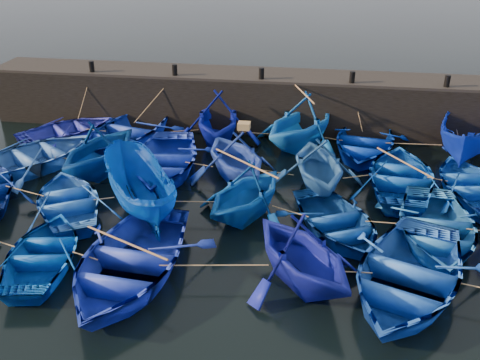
# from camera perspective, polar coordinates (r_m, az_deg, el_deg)

# --- Properties ---
(ground) EXTENTS (120.00, 120.00, 0.00)m
(ground) POSITION_cam_1_polar(r_m,az_deg,el_deg) (16.84, -1.65, -6.97)
(ground) COLOR black
(ground) RESTS_ON ground
(quay_wall) EXTENTS (26.00, 2.50, 2.50)m
(quay_wall) POSITION_cam_1_polar(r_m,az_deg,el_deg) (25.72, 2.47, 8.33)
(quay_wall) COLOR black
(quay_wall) RESTS_ON ground
(quay_top) EXTENTS (26.00, 2.50, 0.12)m
(quay_top) POSITION_cam_1_polar(r_m,az_deg,el_deg) (25.34, 2.53, 11.15)
(quay_top) COLOR black
(quay_top) RESTS_ON quay_wall
(bollard_0) EXTENTS (0.24, 0.24, 0.50)m
(bollard_0) POSITION_cam_1_polar(r_m,az_deg,el_deg) (26.46, -15.54, 11.59)
(bollard_0) COLOR black
(bollard_0) RESTS_ON quay_top
(bollard_1) EXTENTS (0.24, 0.24, 0.50)m
(bollard_1) POSITION_cam_1_polar(r_m,az_deg,el_deg) (25.13, -6.98, 11.58)
(bollard_1) COLOR black
(bollard_1) RESTS_ON quay_top
(bollard_2) EXTENTS (0.24, 0.24, 0.50)m
(bollard_2) POSITION_cam_1_polar(r_m,az_deg,el_deg) (24.39, 2.31, 11.29)
(bollard_2) COLOR black
(bollard_2) RESTS_ON quay_top
(bollard_3) EXTENTS (0.24, 0.24, 0.50)m
(bollard_3) POSITION_cam_1_polar(r_m,az_deg,el_deg) (24.30, 11.88, 10.69)
(bollard_3) COLOR black
(bollard_3) RESTS_ON quay_top
(bollard_4) EXTENTS (0.24, 0.24, 0.50)m
(bollard_4) POSITION_cam_1_polar(r_m,az_deg,el_deg) (24.85, 21.24, 9.82)
(bollard_4) COLOR black
(bollard_4) RESTS_ON quay_top
(boat_0) EXTENTS (5.31, 5.34, 0.91)m
(boat_0) POSITION_cam_1_polar(r_m,az_deg,el_deg) (25.67, -17.94, 5.11)
(boat_0) COLOR #1F279C
(boat_0) RESTS_ON ground
(boat_1) EXTENTS (5.30, 6.50, 1.18)m
(boat_1) POSITION_cam_1_polar(r_m,az_deg,el_deg) (24.41, -12.16, 5.08)
(boat_1) COLOR navy
(boat_1) RESTS_ON ground
(boat_2) EXTENTS (4.49, 5.01, 2.36)m
(boat_2) POSITION_cam_1_polar(r_m,az_deg,el_deg) (23.85, -2.39, 6.67)
(boat_2) COLOR #051189
(boat_2) RESTS_ON ground
(boat_3) EXTENTS (5.91, 6.12, 2.47)m
(boat_3) POSITION_cam_1_polar(r_m,az_deg,el_deg) (23.42, 6.57, 6.28)
(boat_3) COLOR blue
(boat_3) RESTS_ON ground
(boat_4) EXTENTS (4.53, 5.77, 1.09)m
(boat_4) POSITION_cam_1_polar(r_m,az_deg,el_deg) (23.48, 13.08, 3.98)
(boat_4) COLOR navy
(boat_4) RESTS_ON ground
(boat_5) EXTENTS (3.38, 5.68, 2.06)m
(boat_5) POSITION_cam_1_polar(r_m,az_deg,el_deg) (24.14, 22.98, 4.39)
(boat_5) COLOR #0823A4
(boat_5) RESTS_ON ground
(boat_6) EXTENTS (6.14, 6.53, 1.10)m
(boat_6) POSITION_cam_1_polar(r_m,az_deg,el_deg) (23.06, -21.12, 2.42)
(boat_6) COLOR #2755A9
(boat_6) RESTS_ON ground
(boat_7) EXTENTS (4.75, 5.15, 2.26)m
(boat_7) POSITION_cam_1_polar(r_m,az_deg,el_deg) (21.51, -14.71, 3.36)
(boat_7) COLOR navy
(boat_7) RESTS_ON ground
(boat_8) EXTENTS (4.48, 5.88, 1.14)m
(boat_8) POSITION_cam_1_polar(r_m,az_deg,el_deg) (21.30, -8.22, 2.10)
(boat_8) COLOR #1731C8
(boat_8) RESTS_ON ground
(boat_9) EXTENTS (5.19, 5.37, 2.17)m
(boat_9) POSITION_cam_1_polar(r_m,az_deg,el_deg) (20.24, -0.42, 2.64)
(boat_9) COLOR #1E3DA0
(boat_9) RESTS_ON ground
(boat_10) EXTENTS (4.31, 4.75, 2.17)m
(boat_10) POSITION_cam_1_polar(r_m,az_deg,el_deg) (19.79, 8.43, 1.76)
(boat_10) COLOR #245A98
(boat_10) RESTS_ON ground
(boat_11) EXTENTS (4.09, 5.42, 1.06)m
(boat_11) POSITION_cam_1_polar(r_m,az_deg,el_deg) (20.79, 16.88, 0.42)
(boat_11) COLOR navy
(boat_11) RESTS_ON ground
(boat_12) EXTENTS (4.01, 5.10, 0.96)m
(boat_12) POSITION_cam_1_polar(r_m,az_deg,el_deg) (21.14, 23.60, -0.46)
(boat_12) COLOR blue
(boat_12) RESTS_ON ground
(boat_14) EXTENTS (4.98, 5.42, 0.92)m
(boat_14) POSITION_cam_1_polar(r_m,az_deg,el_deg) (19.30, -17.80, -2.07)
(boat_14) COLOR blue
(boat_14) RESTS_ON ground
(boat_15) EXTENTS (4.28, 5.13, 1.91)m
(boat_15) POSITION_cam_1_polar(r_m,az_deg,el_deg) (18.38, -10.77, -0.93)
(boat_15) COLOR #003793
(boat_15) RESTS_ON ground
(boat_16) EXTENTS (4.72, 4.96, 2.04)m
(boat_16) POSITION_cam_1_polar(r_m,az_deg,el_deg) (17.74, 0.61, -1.25)
(boat_16) COLOR #0647A2
(boat_16) RESTS_ON ground
(boat_17) EXTENTS (4.81, 5.36, 0.92)m
(boat_17) POSITION_cam_1_polar(r_m,az_deg,el_deg) (17.43, 10.27, -4.38)
(boat_17) COLOR navy
(boat_17) RESTS_ON ground
(boat_18) EXTENTS (3.82, 5.19, 1.04)m
(boat_18) POSITION_cam_1_polar(r_m,az_deg,el_deg) (17.83, 20.18, -4.75)
(boat_18) COLOR #16569D
(boat_18) RESTS_ON ground
(boat_21) EXTENTS (3.71, 4.66, 0.87)m
(boat_21) POSITION_cam_1_polar(r_m,az_deg,el_deg) (16.74, -20.16, -7.29)
(boat_21) COLOR #013A92
(boat_21) RESTS_ON ground
(boat_22) EXTENTS (4.54, 6.04, 1.19)m
(boat_22) POSITION_cam_1_polar(r_m,az_deg,el_deg) (15.41, -11.84, -8.49)
(boat_22) COLOR #182CAE
(boat_22) RESTS_ON ground
(boat_23) EXTENTS (5.25, 5.33, 2.13)m
(boat_23) POSITION_cam_1_polar(r_m,az_deg,el_deg) (14.71, 6.63, -7.69)
(boat_23) COLOR navy
(boat_23) RESTS_ON ground
(boat_24) EXTENTS (5.80, 6.76, 1.18)m
(boat_24) POSITION_cam_1_polar(r_m,az_deg,el_deg) (15.27, 17.38, -9.63)
(boat_24) COLOR #1447BA
(boat_24) RESTS_ON ground
(wooden_crate) EXTENTS (0.45, 0.40, 0.26)m
(wooden_crate) POSITION_cam_1_polar(r_m,az_deg,el_deg) (19.74, 0.43, 5.80)
(wooden_crate) COLOR olive
(wooden_crate) RESTS_ON boat_9
(mooring_ropes) EXTENTS (17.44, 11.64, 2.10)m
(mooring_ropes) POSITION_cam_1_polar(r_m,az_deg,el_deg) (20.66, 0.54, 2.54)
(mooring_ropes) COLOR tan
(mooring_ropes) RESTS_ON ground
(loose_oars) EXTENTS (10.49, 12.35, 1.47)m
(loose_oars) POSITION_cam_1_polar(r_m,az_deg,el_deg) (18.60, 4.45, 2.45)
(loose_oars) COLOR #99724C
(loose_oars) RESTS_ON ground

